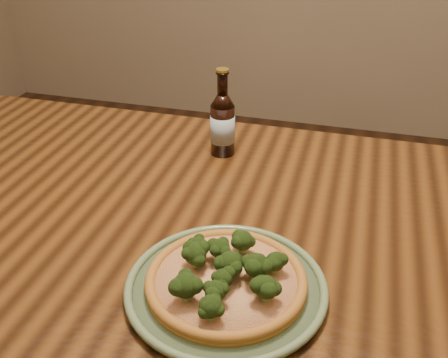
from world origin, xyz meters
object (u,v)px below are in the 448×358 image
(pizza, at_px, (226,279))
(table, at_px, (209,253))
(plate, at_px, (226,287))
(beer_bottle, at_px, (223,124))

(pizza, bearing_deg, table, 114.53)
(table, bearing_deg, plate, -65.40)
(pizza, bearing_deg, plate, 103.24)
(plate, distance_m, beer_bottle, 0.49)
(table, relative_size, pizza, 6.14)
(pizza, bearing_deg, beer_bottle, 106.26)
(pizza, relative_size, beer_bottle, 1.24)
(beer_bottle, bearing_deg, pizza, -71.82)
(plate, height_order, beer_bottle, beer_bottle)
(table, distance_m, beer_bottle, 0.32)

